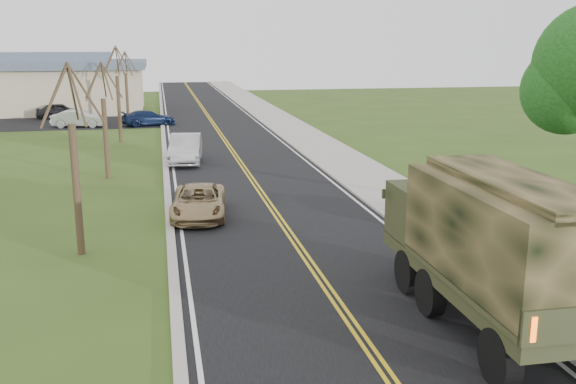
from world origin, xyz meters
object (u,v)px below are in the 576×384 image
object	(u,v)px
suv_champagne	(199,202)
sedan_silver	(185,149)
military_truck	(494,239)
pickup_navy	(571,221)

from	to	relation	value
suv_champagne	sedan_silver	world-z (taller)	sedan_silver
military_truck	pickup_navy	world-z (taller)	military_truck
pickup_navy	military_truck	bearing A→B (deg)	154.30
military_truck	sedan_silver	bearing A→B (deg)	105.64
military_truck	sedan_silver	size ratio (longest dim) A/B	1.59
suv_champagne	sedan_silver	distance (m)	11.77
military_truck	sedan_silver	xyz separation A→B (m)	(-6.20, 23.04, -1.38)
sedan_silver	pickup_navy	size ratio (longest dim) A/B	0.90
pickup_navy	sedan_silver	bearing A→B (deg)	56.11
suv_champagne	sedan_silver	bearing A→B (deg)	95.99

